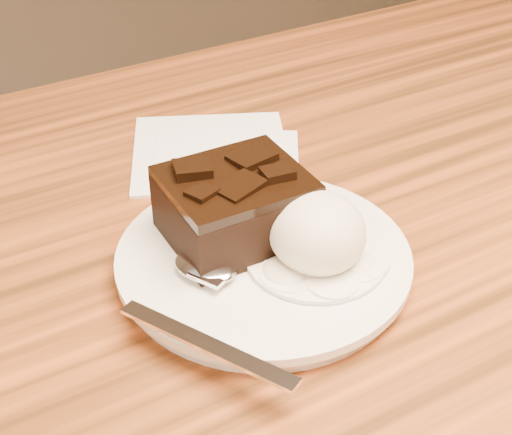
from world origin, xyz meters
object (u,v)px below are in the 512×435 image
brownie (236,210)px  ice_cream_scoop (317,232)px  plate (263,262)px  napkin (211,150)px  spoon (206,268)px

brownie → ice_cream_scoop: 0.06m
brownie → plate: bearing=-76.8°
napkin → ice_cream_scoop: bearing=-95.6°
brownie → ice_cream_scoop: size_ratio=1.36×
brownie → spoon: (-0.04, -0.03, -0.02)m
plate → ice_cream_scoop: ice_cream_scoop is taller
plate → ice_cream_scoop: size_ratio=2.98×
plate → napkin: size_ratio=1.52×
spoon → napkin: size_ratio=1.34×
brownie → spoon: bearing=-144.5°
brownie → ice_cream_scoop: bearing=-57.3°
plate → brownie: 0.04m
spoon → napkin: spoon is taller
ice_cream_scoop → spoon: size_ratio=0.38×
brownie → ice_cream_scoop: (0.03, -0.05, 0.00)m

